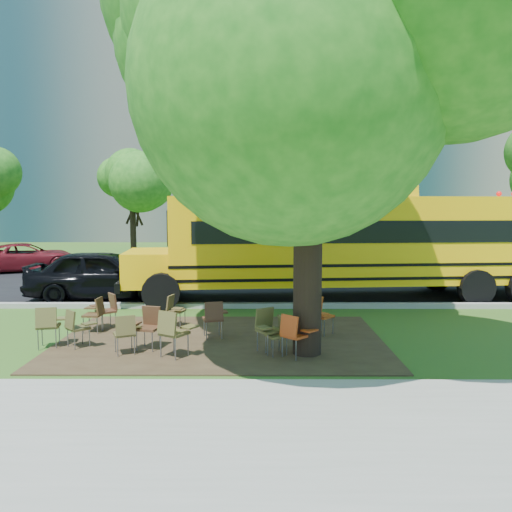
{
  "coord_description": "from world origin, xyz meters",
  "views": [
    {
      "loc": [
        1.8,
        -11.12,
        2.97
      ],
      "look_at": [
        1.74,
        3.82,
        1.42
      ],
      "focal_mm": 35.0,
      "sensor_mm": 36.0,
      "label": 1
    }
  ],
  "objects_px": {
    "school_bus": "(357,240)",
    "chair_2": "(126,330)",
    "chair_10": "(174,308)",
    "chair_12": "(320,312)",
    "chair_5": "(267,326)",
    "chair_6": "(278,331)",
    "main_tree": "(310,68)",
    "chair_11": "(214,316)",
    "chair_8": "(95,311)",
    "chair_3": "(148,323)",
    "chair_9": "(108,307)",
    "chair_1": "(76,325)",
    "black_car": "(104,275)",
    "chair_0": "(49,322)",
    "bg_car_red": "(27,257)",
    "chair_7": "(294,332)",
    "chair_4": "(173,329)"
  },
  "relations": [
    {
      "from": "chair_1",
      "to": "black_car",
      "type": "distance_m",
      "value": 5.45
    },
    {
      "from": "chair_5",
      "to": "chair_11",
      "type": "height_order",
      "value": "chair_5"
    },
    {
      "from": "chair_2",
      "to": "chair_1",
      "type": "bearing_deg",
      "value": 134.39
    },
    {
      "from": "chair_8",
      "to": "chair_12",
      "type": "bearing_deg",
      "value": -87.45
    },
    {
      "from": "chair_0",
      "to": "chair_5",
      "type": "height_order",
      "value": "chair_5"
    },
    {
      "from": "chair_3",
      "to": "chair_2",
      "type": "bearing_deg",
      "value": 64.66
    },
    {
      "from": "chair_3",
      "to": "chair_10",
      "type": "relative_size",
      "value": 1.13
    },
    {
      "from": "chair_3",
      "to": "chair_7",
      "type": "height_order",
      "value": "chair_3"
    },
    {
      "from": "school_bus",
      "to": "chair_2",
      "type": "distance_m",
      "value": 8.37
    },
    {
      "from": "main_tree",
      "to": "chair_9",
      "type": "relative_size",
      "value": 10.66
    },
    {
      "from": "school_bus",
      "to": "chair_11",
      "type": "distance_m",
      "value": 6.42
    },
    {
      "from": "chair_0",
      "to": "chair_11",
      "type": "relative_size",
      "value": 1.02
    },
    {
      "from": "chair_2",
      "to": "chair_8",
      "type": "bearing_deg",
      "value": 100.24
    },
    {
      "from": "school_bus",
      "to": "chair_9",
      "type": "xyz_separation_m",
      "value": [
        -6.7,
        -3.88,
        -1.32
      ]
    },
    {
      "from": "chair_6",
      "to": "chair_12",
      "type": "xyz_separation_m",
      "value": [
        1.04,
        1.54,
        0.04
      ]
    },
    {
      "from": "main_tree",
      "to": "black_car",
      "type": "distance_m",
      "value": 9.4
    },
    {
      "from": "main_tree",
      "to": "bg_car_red",
      "type": "bearing_deg",
      "value": 132.37
    },
    {
      "from": "chair_3",
      "to": "chair_10",
      "type": "distance_m",
      "value": 1.88
    },
    {
      "from": "chair_0",
      "to": "chair_1",
      "type": "height_order",
      "value": "chair_0"
    },
    {
      "from": "main_tree",
      "to": "school_bus",
      "type": "xyz_separation_m",
      "value": [
        2.14,
        5.91,
        -3.66
      ]
    },
    {
      "from": "chair_12",
      "to": "chair_4",
      "type": "bearing_deg",
      "value": -15.22
    },
    {
      "from": "chair_8",
      "to": "bg_car_red",
      "type": "distance_m",
      "value": 12.45
    },
    {
      "from": "school_bus",
      "to": "chair_10",
      "type": "xyz_separation_m",
      "value": [
        -5.13,
        -3.71,
        -1.37
      ]
    },
    {
      "from": "school_bus",
      "to": "chair_12",
      "type": "distance_m",
      "value": 4.89
    },
    {
      "from": "chair_10",
      "to": "chair_1",
      "type": "bearing_deg",
      "value": -29.14
    },
    {
      "from": "chair_1",
      "to": "chair_4",
      "type": "height_order",
      "value": "chair_4"
    },
    {
      "from": "chair_0",
      "to": "chair_7",
      "type": "height_order",
      "value": "chair_0"
    },
    {
      "from": "chair_6",
      "to": "chair_8",
      "type": "height_order",
      "value": "chair_8"
    },
    {
      "from": "school_bus",
      "to": "chair_8",
      "type": "relative_size",
      "value": 15.89
    },
    {
      "from": "chair_3",
      "to": "chair_11",
      "type": "height_order",
      "value": "chair_3"
    },
    {
      "from": "chair_3",
      "to": "chair_4",
      "type": "bearing_deg",
      "value": 149.21
    },
    {
      "from": "chair_3",
      "to": "chair_11",
      "type": "bearing_deg",
      "value": -134.45
    },
    {
      "from": "main_tree",
      "to": "school_bus",
      "type": "bearing_deg",
      "value": 70.11
    },
    {
      "from": "chair_11",
      "to": "chair_12",
      "type": "height_order",
      "value": "chair_11"
    },
    {
      "from": "chair_1",
      "to": "chair_3",
      "type": "relative_size",
      "value": 0.92
    },
    {
      "from": "chair_7",
      "to": "chair_10",
      "type": "bearing_deg",
      "value": -178.04
    },
    {
      "from": "chair_5",
      "to": "bg_car_red",
      "type": "height_order",
      "value": "bg_car_red"
    },
    {
      "from": "chair_5",
      "to": "chair_6",
      "type": "distance_m",
      "value": 0.27
    },
    {
      "from": "chair_3",
      "to": "chair_6",
      "type": "xyz_separation_m",
      "value": [
        2.64,
        -0.37,
        -0.07
      ]
    },
    {
      "from": "chair_3",
      "to": "chair_10",
      "type": "bearing_deg",
      "value": -82.49
    },
    {
      "from": "chair_2",
      "to": "chair_3",
      "type": "relative_size",
      "value": 0.93
    },
    {
      "from": "chair_2",
      "to": "chair_11",
      "type": "xyz_separation_m",
      "value": [
        1.63,
        1.19,
        0.03
      ]
    },
    {
      "from": "main_tree",
      "to": "chair_11",
      "type": "xyz_separation_m",
      "value": [
        -1.93,
        1.12,
        -4.97
      ]
    },
    {
      "from": "main_tree",
      "to": "chair_6",
      "type": "bearing_deg",
      "value": -177.75
    },
    {
      "from": "chair_2",
      "to": "chair_10",
      "type": "distance_m",
      "value": 2.34
    },
    {
      "from": "chair_6",
      "to": "chair_2",
      "type": "bearing_deg",
      "value": 64.65
    },
    {
      "from": "chair_3",
      "to": "chair_9",
      "type": "distance_m",
      "value": 2.15
    },
    {
      "from": "school_bus",
      "to": "chair_7",
      "type": "xyz_separation_m",
      "value": [
        -2.41,
        -6.2,
        -1.31
      ]
    },
    {
      "from": "chair_10",
      "to": "chair_12",
      "type": "bearing_deg",
      "value": 92.87
    },
    {
      "from": "chair_5",
      "to": "chair_7",
      "type": "distance_m",
      "value": 0.66
    }
  ]
}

